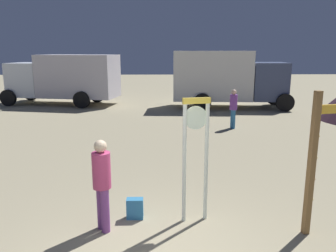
{
  "coord_description": "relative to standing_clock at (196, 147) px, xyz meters",
  "views": [
    {
      "loc": [
        0.08,
        -4.1,
        3.02
      ],
      "look_at": [
        0.28,
        4.08,
        1.2
      ],
      "focal_mm": 36.25,
      "sensor_mm": 36.0,
      "label": 1
    }
  ],
  "objects": [
    {
      "name": "person_distant",
      "position": [
        2.27,
        7.4,
        -0.52
      ],
      "size": [
        0.3,
        0.3,
        1.55
      ],
      "color": "teal",
      "rests_on": "ground_plane"
    },
    {
      "name": "arrow_sign",
      "position": [
        2.17,
        -0.46,
        0.24
      ],
      "size": [
        1.07,
        0.4,
        2.42
      ],
      "color": "olive",
      "rests_on": "ground_plane"
    },
    {
      "name": "person_near_clock",
      "position": [
        -1.6,
        -0.34,
        -0.49
      ],
      "size": [
        0.31,
        0.31,
        1.6
      ],
      "color": "#7B4089",
      "rests_on": "ground_plane"
    },
    {
      "name": "standing_clock",
      "position": [
        0.0,
        0.0,
        0.0
      ],
      "size": [
        0.49,
        0.17,
        2.25
      ],
      "color": "white",
      "rests_on": "ground_plane"
    },
    {
      "name": "box_truck_near",
      "position": [
        -5.96,
        13.81,
        0.15
      ],
      "size": [
        6.66,
        3.56,
        2.8
      ],
      "color": "silver",
      "rests_on": "ground_plane"
    },
    {
      "name": "box_truck_far",
      "position": [
        2.92,
        12.45,
        0.24
      ],
      "size": [
        6.26,
        2.76,
        3.01
      ],
      "color": "silver",
      "rests_on": "ground_plane"
    },
    {
      "name": "backpack",
      "position": [
        -1.09,
        0.07,
        -1.2
      ],
      "size": [
        0.3,
        0.21,
        0.38
      ],
      "color": "teal",
      "rests_on": "ground_plane"
    }
  ]
}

